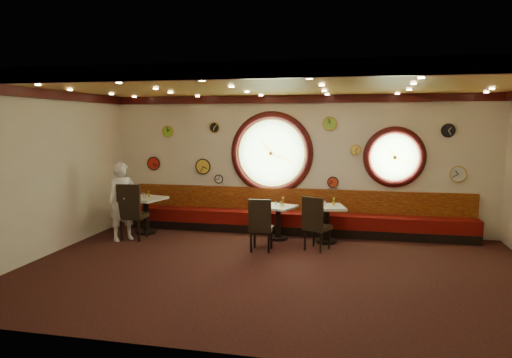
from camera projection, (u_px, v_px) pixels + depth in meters
The scene contains 43 objects.
floor at pixel (275, 270), 8.01m from camera, with size 9.00×6.00×0.00m, color black.
ceiling at pixel (276, 85), 7.61m from camera, with size 9.00×6.00×0.02m, color #B28332.
wall_back at pixel (297, 164), 10.72m from camera, with size 9.00×0.02×3.20m, color beige.
wall_front at pixel (229, 214), 4.90m from camera, with size 9.00×0.02×3.20m, color beige.
wall_left at pixel (44, 174), 8.74m from camera, with size 0.02×6.00×3.20m, color beige.
molding_back at pixel (297, 99), 10.48m from camera, with size 9.00×0.10×0.18m, color #360A09.
molding_front at pixel (229, 71), 4.76m from camera, with size 9.00×0.10×0.18m, color #360A09.
molding_left at pixel (42, 94), 8.54m from camera, with size 0.10×6.00×0.18m, color #360A09.
banquette_base at pixel (295, 229), 10.63m from camera, with size 8.00×0.55×0.20m, color black.
banquette_seat at pixel (295, 219), 10.60m from camera, with size 8.00×0.55×0.30m, color #590907.
banquette_back at pixel (296, 200), 10.77m from camera, with size 8.00×0.10×0.55m, color #5F0B07.
porthole_left_glass at pixel (272, 153), 10.81m from camera, with size 1.66×1.66×0.02m, color #8EBA6F.
porthole_left_frame at pixel (272, 153), 10.79m from camera, with size 1.98×1.98×0.18m, color #360A09.
porthole_left_ring at pixel (271, 153), 10.76m from camera, with size 1.61×1.61×0.03m, color gold.
porthole_right_glass at pixel (394, 157), 10.24m from camera, with size 1.10×1.10×0.02m, color #8EBA6F.
porthole_right_frame at pixel (394, 157), 10.22m from camera, with size 1.38×1.38×0.18m, color #360A09.
porthole_right_ring at pixel (394, 157), 10.19m from camera, with size 1.09×1.09×0.03m, color gold.
wall_clock_0 at pixel (203, 166), 11.17m from camera, with size 0.36×0.36×0.03m, color yellow.
wall_clock_1 at pixel (448, 130), 9.90m from camera, with size 0.28×0.28×0.03m, color black.
wall_clock_2 at pixel (458, 174), 9.97m from camera, with size 0.34×0.34×0.03m, color silver.
wall_clock_3 at pixel (168, 132), 11.25m from camera, with size 0.26×0.26×0.03m, color #83D22A.
wall_clock_4 at pixel (356, 150), 10.36m from camera, with size 0.22×0.22×0.03m, color #FDD354.
wall_clock_5 at pixel (330, 123), 10.41m from camera, with size 0.30×0.30×0.03m, color #82BA3A.
wall_clock_6 at pixel (219, 179), 11.12m from camera, with size 0.20×0.20×0.03m, color silver.
wall_clock_7 at pixel (154, 163), 11.43m from camera, with size 0.32×0.32×0.03m, color red.
wall_clock_8 at pixel (214, 128), 10.99m from camera, with size 0.24×0.24×0.03m, color black.
wall_clock_9 at pixel (333, 182), 10.55m from camera, with size 0.24×0.24×0.03m, color red.
table_a at pixel (146, 211), 10.59m from camera, with size 0.94×0.94×0.85m.
table_b at pixel (278, 218), 10.05m from camera, with size 0.87×0.87×0.75m.
table_c at pixel (326, 219), 9.78m from camera, with size 0.88×0.88×0.80m.
chair_a at pixel (131, 208), 9.93m from camera, with size 0.54×0.54×0.78m.
chair_b at pixel (261, 222), 9.06m from camera, with size 0.46×0.46×0.67m.
chair_c at pixel (315, 220), 9.12m from camera, with size 0.61×0.61×0.68m.
condiment_a_salt at pixel (143, 194), 10.68m from camera, with size 0.04×0.04×0.10m, color silver.
condiment_b_salt at pixel (276, 203), 10.12m from camera, with size 0.03×0.03×0.09m, color silver.
condiment_c_salt at pixel (321, 203), 9.79m from camera, with size 0.03×0.03×0.09m, color #B9BABE.
condiment_a_pepper at pixel (145, 196), 10.48m from camera, with size 0.04×0.04×0.11m, color silver.
condiment_b_pepper at pixel (280, 204), 9.98m from camera, with size 0.04×0.04×0.11m, color silver.
condiment_c_pepper at pixel (325, 203), 9.76m from camera, with size 0.04×0.04×0.10m, color silver.
condiment_a_bottle at pixel (149, 194), 10.57m from camera, with size 0.04×0.04×0.14m, color gold.
condiment_b_bottle at pixel (283, 202), 10.06m from camera, with size 0.06×0.06×0.18m, color gold.
condiment_c_bottle at pixel (334, 201), 9.78m from camera, with size 0.05×0.05×0.17m, color gold.
waiter at pixel (123, 201), 9.95m from camera, with size 0.63×0.41×1.72m, color white.
Camera 1 is at (1.28, -7.65, 2.58)m, focal length 32.00 mm.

